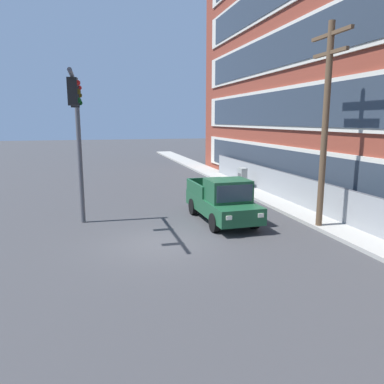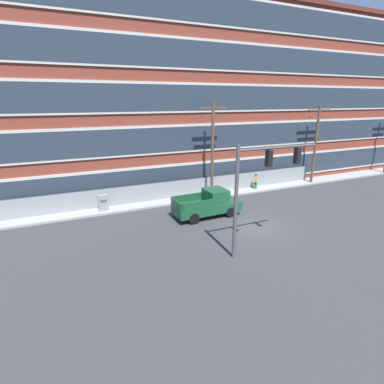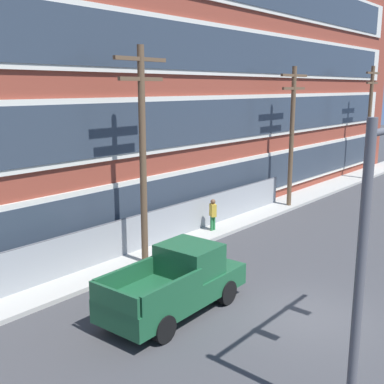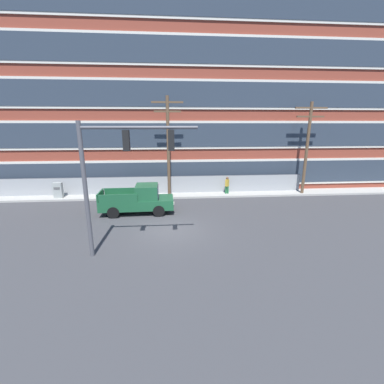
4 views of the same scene
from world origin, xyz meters
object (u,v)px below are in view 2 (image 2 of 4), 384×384
at_px(pedestrian_near_cabinet, 256,181).
at_px(traffic_signal_mast, 260,178).
at_px(pickup_truck_dark_green, 209,204).
at_px(electrical_cabinet, 103,204).
at_px(utility_pole_near_corner, 212,147).
at_px(utility_pole_midblock, 316,141).

bearing_deg(pedestrian_near_cabinet, traffic_signal_mast, -125.55).
relative_size(pickup_truck_dark_green, pedestrian_near_cabinet, 3.09).
xyz_separation_m(pickup_truck_dark_green, electrical_cabinet, (-7.21, 3.96, -0.22)).
bearing_deg(pickup_truck_dark_green, utility_pole_near_corner, 59.28).
distance_m(electrical_cabinet, pedestrian_near_cabinet, 14.51).
bearing_deg(utility_pole_near_corner, electrical_cabinet, 177.86).
relative_size(utility_pole_near_corner, utility_pole_midblock, 1.04).
height_order(utility_pole_midblock, electrical_cabinet, utility_pole_midblock).
distance_m(traffic_signal_mast, utility_pole_near_corner, 10.03).
bearing_deg(electrical_cabinet, pickup_truck_dark_green, -28.78).
xyz_separation_m(utility_pole_midblock, pedestrian_near_cabinet, (-6.86, 0.35, -3.54)).
xyz_separation_m(utility_pole_near_corner, electrical_cabinet, (-9.36, 0.35, -3.92)).
bearing_deg(utility_pole_midblock, traffic_signal_mast, -144.93).
height_order(pickup_truck_dark_green, pedestrian_near_cabinet, pickup_truck_dark_green).
height_order(traffic_signal_mast, pedestrian_near_cabinet, traffic_signal_mast).
bearing_deg(electrical_cabinet, utility_pole_midblock, -0.29).
bearing_deg(pickup_truck_dark_green, pedestrian_near_cabinet, 29.91).
distance_m(pickup_truck_dark_green, electrical_cabinet, 8.23).
bearing_deg(utility_pole_midblock, pickup_truck_dark_green, -164.78).
relative_size(traffic_signal_mast, utility_pole_near_corner, 0.76).
bearing_deg(traffic_signal_mast, utility_pole_near_corner, 77.04).
bearing_deg(pedestrian_near_cabinet, electrical_cabinet, -179.06).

